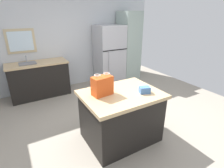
{
  "coord_description": "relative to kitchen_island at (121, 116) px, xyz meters",
  "views": [
    {
      "loc": [
        -1.58,
        -2.47,
        2.09
      ],
      "look_at": [
        -0.15,
        -0.01,
        0.93
      ],
      "focal_mm": 28.27,
      "sensor_mm": 36.0,
      "label": 1
    }
  ],
  "objects": [
    {
      "name": "kitchen_island",
      "position": [
        0.0,
        0.0,
        0.0
      ],
      "size": [
        1.26,
        0.97,
        0.88
      ],
      "color": "black",
      "rests_on": "ground"
    },
    {
      "name": "tall_cabinet",
      "position": [
        1.9,
        2.5,
        0.62
      ],
      "size": [
        0.57,
        0.66,
        2.14
      ],
      "color": "#9EB2A8",
      "rests_on": "ground"
    },
    {
      "name": "small_box",
      "position": [
        0.33,
        -0.18,
        0.49
      ],
      "size": [
        0.2,
        0.18,
        0.1
      ],
      "primitive_type": "cube",
      "rotation": [
        0.0,
        0.0,
        -0.35
      ],
      "color": "#4775B7",
      "rests_on": "kitchen_island"
    },
    {
      "name": "ground",
      "position": [
        0.15,
        0.31,
        -0.45
      ],
      "size": [
        6.29,
        6.29,
        0.0
      ],
      "primitive_type": "plane",
      "color": "#9E9384"
    },
    {
      "name": "sink_counter",
      "position": [
        -0.9,
        2.55,
        0.02
      ],
      "size": [
        1.48,
        0.64,
        1.1
      ],
      "color": "black",
      "rests_on": "ground"
    },
    {
      "name": "refrigerator",
      "position": [
        1.19,
        2.5,
        0.43
      ],
      "size": [
        0.81,
        0.74,
        1.76
      ],
      "color": "#B7B7BC",
      "rests_on": "ground"
    },
    {
      "name": "bottle",
      "position": [
        -0.3,
        0.37,
        0.53
      ],
      "size": [
        0.06,
        0.06,
        0.2
      ],
      "color": "#C66633",
      "rests_on": "kitchen_island"
    },
    {
      "name": "shopping_bag",
      "position": [
        -0.29,
        0.1,
        0.59
      ],
      "size": [
        0.33,
        0.21,
        0.35
      ],
      "color": "#DB511E",
      "rests_on": "kitchen_island"
    },
    {
      "name": "back_wall",
      "position": [
        0.13,
        2.93,
        0.95
      ],
      "size": [
        5.24,
        0.13,
        2.79
      ],
      "color": "silver",
      "rests_on": "ground"
    }
  ]
}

